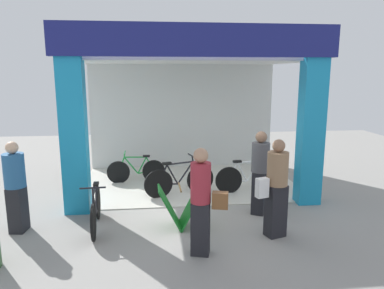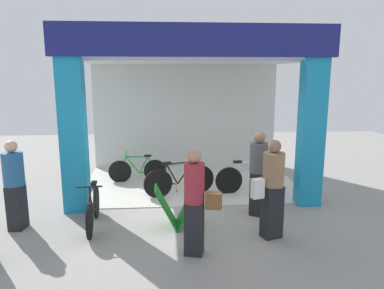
# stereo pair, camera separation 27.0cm
# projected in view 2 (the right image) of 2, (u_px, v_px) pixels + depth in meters

# --- Properties ---
(ground_plane) EXTENTS (18.43, 18.43, 0.00)m
(ground_plane) POSITION_uv_depth(u_px,v_px,m) (195.00, 207.00, 7.49)
(ground_plane) COLOR gray
(ground_plane) RESTS_ON ground
(shop_facade) EXTENTS (5.41, 3.65, 3.62)m
(shop_facade) POSITION_uv_depth(u_px,v_px,m) (189.00, 105.00, 8.79)
(shop_facade) COLOR beige
(shop_facade) RESTS_ON ground
(bicycle_inside_0) EXTENTS (1.59, 0.44, 0.87)m
(bicycle_inside_0) POSITION_uv_depth(u_px,v_px,m) (249.00, 178.00, 8.31)
(bicycle_inside_0) COLOR black
(bicycle_inside_0) RESTS_ON ground
(bicycle_inside_1) EXTENTS (1.45, 0.40, 0.80)m
(bicycle_inside_1) POSITION_uv_depth(u_px,v_px,m) (138.00, 170.00, 9.13)
(bicycle_inside_1) COLOR black
(bicycle_inside_1) RESTS_ON ground
(bicycle_inside_2) EXTENTS (1.60, 0.55, 0.90)m
(bicycle_inside_2) POSITION_uv_depth(u_px,v_px,m) (179.00, 180.00, 8.13)
(bicycle_inside_2) COLOR black
(bicycle_inside_2) RESTS_ON ground
(bicycle_parked_0) EXTENTS (0.43, 1.56, 0.86)m
(bicycle_parked_0) POSITION_uv_depth(u_px,v_px,m) (93.00, 209.00, 6.47)
(bicycle_parked_0) COLOR black
(bicycle_parked_0) RESTS_ON ground
(sandwich_board_sign) EXTENTS (0.78, 0.51, 0.77)m
(sandwich_board_sign) POSITION_uv_depth(u_px,v_px,m) (177.00, 207.00, 6.46)
(sandwich_board_sign) COLOR #197226
(sandwich_board_sign) RESTS_ON ground
(pedestrian_0) EXTENTS (0.39, 0.39, 1.60)m
(pedestrian_0) POSITION_uv_depth(u_px,v_px,m) (15.00, 184.00, 6.30)
(pedestrian_0) COLOR black
(pedestrian_0) RESTS_ON ground
(pedestrian_1) EXTENTS (0.60, 0.37, 1.66)m
(pedestrian_1) POSITION_uv_depth(u_px,v_px,m) (195.00, 201.00, 5.39)
(pedestrian_1) COLOR black
(pedestrian_1) RESTS_ON ground
(pedestrian_2) EXTENTS (0.47, 0.47, 1.64)m
(pedestrian_2) POSITION_uv_depth(u_px,v_px,m) (258.00, 172.00, 6.96)
(pedestrian_2) COLOR black
(pedestrian_2) RESTS_ON ground
(pedestrian_3) EXTENTS (0.61, 0.44, 1.67)m
(pedestrian_3) POSITION_uv_depth(u_px,v_px,m) (272.00, 188.00, 5.96)
(pedestrian_3) COLOR black
(pedestrian_3) RESTS_ON ground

